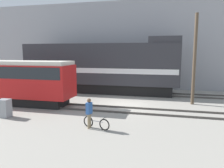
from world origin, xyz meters
TOP-DOWN VIEW (x-y plane):
  - ground_plane at (0.00, 0.00)m, footprint 120.00×120.00m
  - track_near at (0.00, -1.83)m, footprint 60.00×1.50m
  - track_far at (0.00, 4.87)m, footprint 60.00×1.51m
  - building_backdrop at (0.00, 11.46)m, footprint 41.94×6.00m
  - freight_locomotive at (-3.49, 4.87)m, footprint 16.21×3.04m
  - streetcar at (-8.66, -1.83)m, footprint 9.42×2.54m
  - bicycle at (-0.55, -5.94)m, footprint 1.68×0.63m
  - person at (-0.95, -5.97)m, footprint 0.31×0.41m
  - utility_pole_left at (5.36, 1.52)m, footprint 0.26×0.26m
  - signal_box at (-7.11, -5.24)m, footprint 0.70×0.60m

SIDE VIEW (x-z plane):
  - ground_plane at x=0.00m, z-range 0.00..0.00m
  - track_near at x=0.00m, z-range 0.00..0.14m
  - track_far at x=0.00m, z-range 0.00..0.14m
  - bicycle at x=-0.55m, z-range -0.03..0.69m
  - signal_box at x=-7.11m, z-range 0.00..1.20m
  - person at x=-0.95m, z-range 0.19..1.91m
  - streetcar at x=-8.66m, z-range 0.26..3.82m
  - freight_locomotive at x=-3.49m, z-range -0.17..5.54m
  - utility_pole_left at x=5.36m, z-range 0.00..7.30m
  - building_backdrop at x=0.00m, z-range 0.00..10.17m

